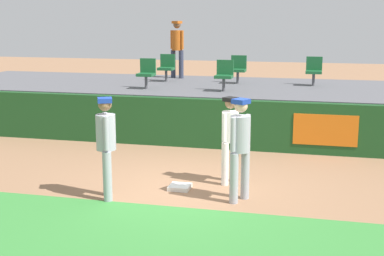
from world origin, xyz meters
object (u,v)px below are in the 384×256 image
first_base (180,187)px  spectator_hooded (177,45)px  player_runner_visitor (106,141)px  seat_back_right (314,69)px  player_fielder_home (231,134)px  seat_back_left (167,66)px  seat_front_left (147,72)px  player_coach_visitor (240,143)px  seat_front_center (224,74)px  seat_back_center (238,68)px

first_base → spectator_hooded: 8.21m
player_runner_visitor → spectator_hooded: bearing=161.9°
first_base → seat_back_right: seat_back_right is taller
seat_back_right → spectator_hooded: (-4.43, 0.96, 0.60)m
player_fielder_home → seat_back_left: 6.79m
seat_front_left → seat_back_right: same height
player_fielder_home → player_coach_visitor: player_coach_visitor is taller
seat_front_left → spectator_hooded: 2.83m
player_fielder_home → seat_front_center: size_ratio=2.06×
player_fielder_home → seat_back_right: bearing=-167.3°
player_runner_visitor → first_base: bearing=100.5°
player_runner_visitor → seat_back_center: bearing=146.1°
player_runner_visitor → player_coach_visitor: bearing=75.5°
player_coach_visitor → seat_front_left: 6.30m
player_runner_visitor → spectator_hooded: size_ratio=1.00×
player_fielder_home → seat_front_left: seat_front_left is taller
seat_back_right → seat_front_center: bearing=-142.5°
seat_front_center → seat_front_left: 2.22m
seat_back_center → seat_front_center: (-0.10, -1.80, -0.00)m
seat_front_center → player_coach_visitor: bearing=-76.7°
player_runner_visitor → player_coach_visitor: 2.40m
player_fielder_home → seat_front_center: (-0.90, 4.22, 0.73)m
seat_front_center → seat_back_right: bearing=37.5°
seat_back_center → seat_front_center: same height
first_base → seat_back_left: seat_back_left is taller
player_runner_visitor → spectator_hooded: spectator_hooded is taller
seat_back_right → player_runner_visitor: bearing=-115.0°
seat_back_left → spectator_hooded: spectator_hooded is taller
seat_back_left → spectator_hooded: size_ratio=0.45×
seat_front_center → first_base: bearing=-89.7°
seat_back_right → seat_back_left: bearing=180.0°
player_runner_visitor → seat_back_right: size_ratio=2.21×
seat_back_center → seat_back_left: size_ratio=1.00×
seat_back_right → player_fielder_home: bearing=-103.6°
first_base → player_runner_visitor: player_runner_visitor is taller
first_base → player_coach_visitor: bearing=-17.7°
first_base → seat_back_right: bearing=70.7°
player_coach_visitor → seat_back_right: (1.11, 7.02, 0.65)m
player_runner_visitor → player_coach_visitor: size_ratio=1.00×
seat_back_center → seat_front_left: same height
player_runner_visitor → seat_back_right: (3.48, 7.44, 0.65)m
player_coach_visitor → seat_front_left: seat_front_left is taller
player_fielder_home → player_runner_visitor: player_runner_visitor is taller
seat_front_left → seat_back_right: (4.57, 1.80, 0.00)m
spectator_hooded → first_base: bearing=127.8°
seat_back_right → seat_back_left: same height
player_coach_visitor → spectator_hooded: size_ratio=1.00×
seat_front_left → player_fielder_home: bearing=-53.6°
seat_back_right → seat_back_center: bearing=180.0°
seat_back_center → seat_front_center: bearing=-93.3°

